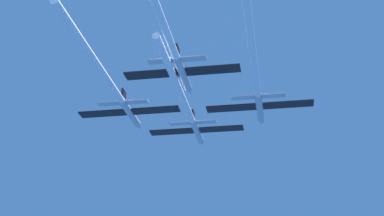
# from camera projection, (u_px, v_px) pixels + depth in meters

# --- Properties ---
(jet_lead) EXTENTS (18.14, 44.44, 3.01)m
(jet_lead) POSITION_uv_depth(u_px,v_px,m) (188.00, 110.00, 99.32)
(jet_lead) COLOR #B2BAC6
(jet_left_wing) EXTENTS (18.14, 43.53, 3.01)m
(jet_left_wing) POSITION_uv_depth(u_px,v_px,m) (114.00, 89.00, 91.01)
(jet_left_wing) COLOR #B2BAC6
(jet_right_wing) EXTENTS (18.14, 41.86, 3.01)m
(jet_right_wing) POSITION_uv_depth(u_px,v_px,m) (256.00, 83.00, 87.55)
(jet_right_wing) COLOR #B2BAC6
(jet_slot) EXTENTS (18.14, 41.01, 3.01)m
(jet_slot) POSITION_uv_depth(u_px,v_px,m) (171.00, 44.00, 79.28)
(jet_slot) COLOR #B2BAC6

